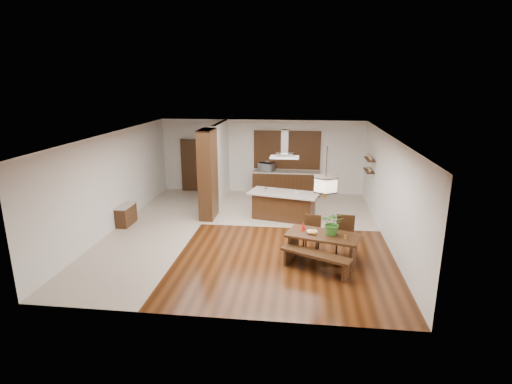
# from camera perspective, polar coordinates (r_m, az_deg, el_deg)

# --- Properties ---
(room_shell) EXTENTS (9.00, 9.04, 2.92)m
(room_shell) POSITION_cam_1_polar(r_m,az_deg,el_deg) (11.39, -1.50, 3.99)
(room_shell) COLOR #331809
(room_shell) RESTS_ON ground
(tile_hallway) EXTENTS (2.50, 9.00, 0.01)m
(tile_hallway) POSITION_cam_1_polar(r_m,az_deg,el_deg) (12.64, -13.93, -5.01)
(tile_hallway) COLOR beige
(tile_hallway) RESTS_ON ground
(tile_kitchen) EXTENTS (5.50, 4.00, 0.01)m
(tile_kitchen) POSITION_cam_1_polar(r_m,az_deg,el_deg) (14.23, 4.98, -2.26)
(tile_kitchen) COLOR beige
(tile_kitchen) RESTS_ON ground
(soffit_band) EXTENTS (8.00, 9.00, 0.02)m
(soffit_band) POSITION_cam_1_polar(r_m,az_deg,el_deg) (11.25, -1.53, 8.09)
(soffit_band) COLOR #3C1A0F
(soffit_band) RESTS_ON room_shell
(partition_pier) EXTENTS (0.45, 1.00, 2.90)m
(partition_pier) POSITION_cam_1_polar(r_m,az_deg,el_deg) (12.93, -6.89, 2.51)
(partition_pier) COLOR black
(partition_pier) RESTS_ON ground
(partition_stub) EXTENTS (0.18, 2.40, 2.90)m
(partition_stub) POSITION_cam_1_polar(r_m,az_deg,el_deg) (14.94, -5.03, 4.32)
(partition_stub) COLOR silver
(partition_stub) RESTS_ON ground
(hallway_console) EXTENTS (0.37, 0.88, 0.63)m
(hallway_console) POSITION_cam_1_polar(r_m,az_deg,el_deg) (13.11, -18.06, -3.14)
(hallway_console) COLOR black
(hallway_console) RESTS_ON ground
(hallway_doorway) EXTENTS (1.10, 0.20, 2.10)m
(hallway_doorway) POSITION_cam_1_polar(r_m,az_deg,el_deg) (16.36, -8.69, 3.77)
(hallway_doorway) COLOR black
(hallway_doorway) RESTS_ON ground
(rear_counter) EXTENTS (2.60, 0.62, 0.95)m
(rear_counter) POSITION_cam_1_polar(r_m,az_deg,el_deg) (15.74, 4.31, 1.28)
(rear_counter) COLOR black
(rear_counter) RESTS_ON ground
(kitchen_window) EXTENTS (2.60, 0.08, 1.50)m
(kitchen_window) POSITION_cam_1_polar(r_m,az_deg,el_deg) (15.73, 4.45, 6.02)
(kitchen_window) COLOR #9A5A2E
(kitchen_window) RESTS_ON room_shell
(shelf_lower) EXTENTS (0.26, 0.90, 0.04)m
(shelf_lower) POSITION_cam_1_polar(r_m,az_deg,el_deg) (14.14, 15.81, 2.95)
(shelf_lower) COLOR black
(shelf_lower) RESTS_ON room_shell
(shelf_upper) EXTENTS (0.26, 0.90, 0.04)m
(shelf_upper) POSITION_cam_1_polar(r_m,az_deg,el_deg) (14.06, 15.93, 4.53)
(shelf_upper) COLOR black
(shelf_upper) RESTS_ON room_shell
(dining_table) EXTENTS (1.92, 1.33, 0.72)m
(dining_table) POSITION_cam_1_polar(r_m,az_deg,el_deg) (10.05, 9.52, -6.98)
(dining_table) COLOR black
(dining_table) RESTS_ON ground
(dining_bench) EXTENTS (1.69, 1.10, 0.48)m
(dining_bench) POSITION_cam_1_polar(r_m,az_deg,el_deg) (9.61, 8.52, -9.94)
(dining_bench) COLOR black
(dining_bench) RESTS_ON ground
(dining_chair_left) EXTENTS (0.49, 0.49, 0.94)m
(dining_chair_left) POSITION_cam_1_polar(r_m,az_deg,el_deg) (10.65, 7.93, -5.94)
(dining_chair_left) COLOR black
(dining_chair_left) RESTS_ON ground
(dining_chair_right) EXTENTS (0.51, 0.51, 1.05)m
(dining_chair_right) POSITION_cam_1_polar(r_m,az_deg,el_deg) (10.45, 12.56, -6.28)
(dining_chair_right) COLOR black
(dining_chair_right) RESTS_ON ground
(pendant_lantern) EXTENTS (0.64, 0.64, 1.31)m
(pendant_lantern) POSITION_cam_1_polar(r_m,az_deg,el_deg) (9.53, 9.98, 2.58)
(pendant_lantern) COLOR beige
(pendant_lantern) RESTS_ON room_shell
(foliage_plant) EXTENTS (0.63, 0.58, 0.60)m
(foliage_plant) POSITION_cam_1_polar(r_m,az_deg,el_deg) (9.88, 10.93, -4.39)
(foliage_plant) COLOR #367426
(foliage_plant) RESTS_ON dining_table
(fruit_bowl) EXTENTS (0.27, 0.27, 0.06)m
(fruit_bowl) POSITION_cam_1_polar(r_m,az_deg,el_deg) (9.97, 8.00, -5.71)
(fruit_bowl) COLOR beige
(fruit_bowl) RESTS_ON dining_table
(napkin_cone) EXTENTS (0.17, 0.17, 0.21)m
(napkin_cone) POSITION_cam_1_polar(r_m,az_deg,el_deg) (10.14, 6.75, -4.86)
(napkin_cone) COLOR red
(napkin_cone) RESTS_ON dining_table
(gold_ornament) EXTENTS (0.08, 0.08, 0.09)m
(gold_ornament) POSITION_cam_1_polar(r_m,az_deg,el_deg) (9.76, 12.63, -6.33)
(gold_ornament) COLOR gold
(gold_ornament) RESTS_ON dining_table
(kitchen_island) EXTENTS (2.38, 1.46, 0.91)m
(kitchen_island) POSITION_cam_1_polar(r_m,az_deg,el_deg) (12.93, 3.96, -1.93)
(kitchen_island) COLOR black
(kitchen_island) RESTS_ON ground
(range_hood) EXTENTS (0.90, 0.55, 0.87)m
(range_hood) POSITION_cam_1_polar(r_m,az_deg,el_deg) (12.48, 4.13, 6.85)
(range_hood) COLOR silver
(range_hood) RESTS_ON room_shell
(island_cup) EXTENTS (0.14, 0.14, 0.09)m
(island_cup) POSITION_cam_1_polar(r_m,az_deg,el_deg) (12.68, 5.80, -0.02)
(island_cup) COLOR white
(island_cup) RESTS_ON kitchen_island
(microwave) EXTENTS (0.70, 0.60, 0.32)m
(microwave) POSITION_cam_1_polar(r_m,az_deg,el_deg) (15.62, 1.51, 3.61)
(microwave) COLOR #B3B5BB
(microwave) RESTS_ON rear_counter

